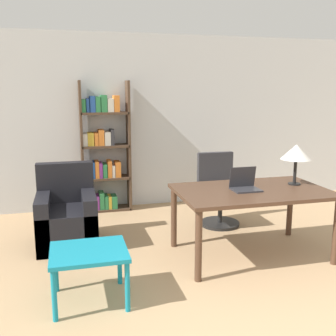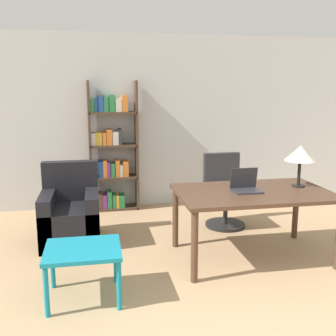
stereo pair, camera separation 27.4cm
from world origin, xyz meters
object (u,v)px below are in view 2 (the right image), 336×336
object	(u,v)px
office_chair	(224,194)
armchair	(71,216)
desk	(253,199)
table_lamp	(300,154)
side_table_blue	(83,255)
laptop	(246,186)
bookshelf	(111,153)

from	to	relation	value
office_chair	armchair	world-z (taller)	office_chair
desk	table_lamp	size ratio (longest dim) A/B	3.54
table_lamp	armchair	xyz separation A→B (m)	(-2.59, 0.77, -0.83)
side_table_blue	armchair	size ratio (longest dim) A/B	0.69
laptop	armchair	xyz separation A→B (m)	(-1.92, 0.86, -0.51)
laptop	table_lamp	distance (m)	0.75
desk	laptop	xyz separation A→B (m)	(-0.09, 0.01, 0.14)
armchair	bookshelf	distance (m)	1.49
desk	laptop	distance (m)	0.17
office_chair	desk	bearing A→B (deg)	-92.53
desk	table_lamp	bearing A→B (deg)	9.61
side_table_blue	armchair	distance (m)	1.45
table_lamp	armchair	world-z (taller)	table_lamp
desk	laptop	size ratio (longest dim) A/B	5.51
desk	office_chair	size ratio (longest dim) A/B	1.68
desk	office_chair	world-z (taller)	office_chair
desk	bookshelf	xyz separation A→B (m)	(-1.45, 2.12, 0.22)
laptop	table_lamp	bearing A→B (deg)	7.47
laptop	side_table_blue	distance (m)	1.87
bookshelf	table_lamp	bearing A→B (deg)	-44.84
desk	office_chair	xyz separation A→B (m)	(0.05, 1.11, -0.24)
table_lamp	side_table_blue	distance (m)	2.60
office_chair	side_table_blue	size ratio (longest dim) A/B	1.49
desk	bookshelf	size ratio (longest dim) A/B	0.84
side_table_blue	table_lamp	bearing A→B (deg)	15.42
desk	bookshelf	distance (m)	2.58
office_chair	armchair	xyz separation A→B (m)	(-2.06, -0.24, -0.12)
laptop	office_chair	bearing A→B (deg)	82.94
office_chair	side_table_blue	xyz separation A→B (m)	(-1.87, -1.67, -0.02)
table_lamp	desk	bearing A→B (deg)	-170.39
armchair	bookshelf	xyz separation A→B (m)	(0.56, 1.25, 0.58)
office_chair	bookshelf	world-z (taller)	bookshelf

